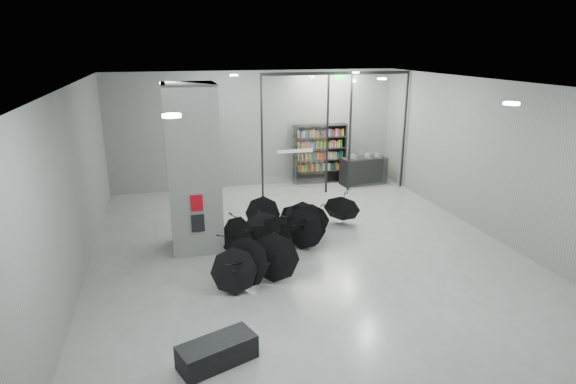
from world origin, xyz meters
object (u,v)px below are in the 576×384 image
object	(u,v)px
umbrella_cluster	(283,239)
bookshelf	(320,154)
column	(193,169)
shop_counter	(363,171)
bench	(217,352)

from	to	relation	value
umbrella_cluster	bookshelf	bearing A→B (deg)	63.29
bookshelf	column	bearing A→B (deg)	-132.52
column	bookshelf	bearing A→B (deg)	44.78
column	bookshelf	distance (m)	6.81
bookshelf	umbrella_cluster	xyz separation A→B (m)	(-2.80, -5.57, -0.75)
shop_counter	bookshelf	bearing A→B (deg)	151.21
column	bookshelf	world-z (taller)	column
shop_counter	column	bearing A→B (deg)	-152.07
shop_counter	umbrella_cluster	distance (m)	6.52
bench	umbrella_cluster	xyz separation A→B (m)	(2.04, 3.86, 0.11)
bench	bookshelf	bearing A→B (deg)	42.16
column	umbrella_cluster	size ratio (longest dim) A/B	0.87
bench	bookshelf	distance (m)	10.63
column	umbrella_cluster	distance (m)	2.73
bench	shop_counter	distance (m)	10.82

